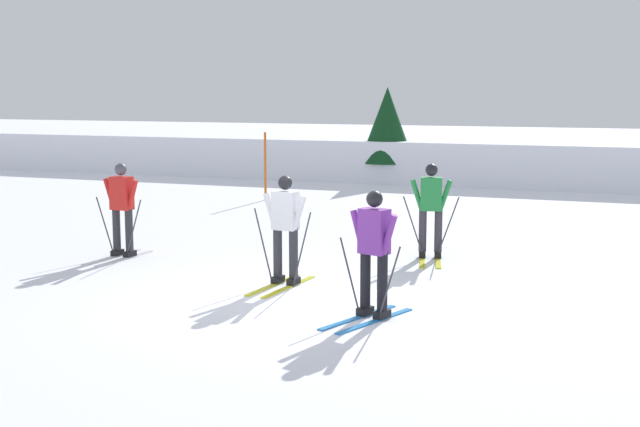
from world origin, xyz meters
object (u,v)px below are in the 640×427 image
at_px(skier_white, 285,227).
at_px(skier_red, 122,207).
at_px(skier_green, 431,208).
at_px(conifer_far_left, 387,125).
at_px(trail_marker_pole, 265,166).
at_px(skier_purple, 374,250).

bearing_deg(skier_white, skier_red, 164.41).
height_order(skier_green, conifer_far_left, conifer_far_left).
bearing_deg(trail_marker_pole, skier_purple, -59.15).
bearing_deg(skier_green, trail_marker_pole, 133.71).
xyz_separation_m(skier_purple, trail_marker_pole, (-6.39, 10.69, 0.02)).
distance_m(skier_red, conifer_far_left, 13.97).
relative_size(skier_purple, skier_green, 1.00).
xyz_separation_m(trail_marker_pole, conifer_far_left, (1.83, 5.62, 0.94)).
bearing_deg(skier_purple, skier_green, 93.19).
height_order(skier_red, skier_green, same).
height_order(skier_purple, skier_green, same).
bearing_deg(trail_marker_pole, skier_white, -64.05).
relative_size(skier_red, trail_marker_pole, 0.92).
bearing_deg(conifer_far_left, skier_red, -93.84).
relative_size(skier_red, skier_green, 1.00).
relative_size(skier_white, trail_marker_pole, 0.92).
height_order(skier_red, skier_purple, same).
bearing_deg(skier_green, skier_white, -119.48).
xyz_separation_m(skier_purple, conifer_far_left, (-4.56, 16.31, 0.95)).
bearing_deg(skier_purple, skier_red, 156.35).
xyz_separation_m(skier_red, conifer_far_left, (0.93, 13.91, 0.95)).
xyz_separation_m(skier_white, skier_green, (1.62, 2.87, -0.00)).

